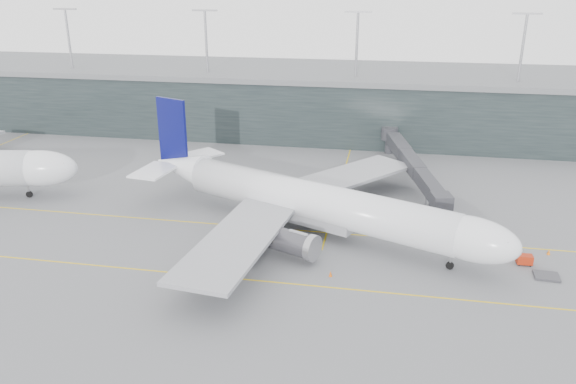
# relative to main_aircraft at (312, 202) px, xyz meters

# --- Properties ---
(ground) EXTENTS (320.00, 320.00, 0.00)m
(ground) POSITION_rel_main_aircraft_xyz_m (-2.75, 4.12, -4.86)
(ground) COLOR #56565A
(ground) RESTS_ON ground
(taxiline_a) EXTENTS (160.00, 0.25, 0.02)m
(taxiline_a) POSITION_rel_main_aircraft_xyz_m (-2.75, 0.12, -4.85)
(taxiline_a) COLOR gold
(taxiline_a) RESTS_ON ground
(taxiline_b) EXTENTS (160.00, 0.25, 0.02)m
(taxiline_b) POSITION_rel_main_aircraft_xyz_m (-2.75, -15.88, -4.85)
(taxiline_b) COLOR gold
(taxiline_b) RESTS_ON ground
(taxiline_lead_main) EXTENTS (0.25, 60.00, 0.02)m
(taxiline_lead_main) POSITION_rel_main_aircraft_xyz_m (2.25, 24.12, -4.85)
(taxiline_lead_main) COLOR gold
(taxiline_lead_main) RESTS_ON ground
(terminal) EXTENTS (240.00, 36.00, 29.00)m
(terminal) POSITION_rel_main_aircraft_xyz_m (-2.75, 62.12, 2.76)
(terminal) COLOR black
(terminal) RESTS_ON ground
(main_aircraft) EXTENTS (59.08, 54.51, 17.32)m
(main_aircraft) POSITION_rel_main_aircraft_xyz_m (0.00, 0.00, 0.00)
(main_aircraft) COLOR white
(main_aircraft) RESTS_ON ground
(jet_bridge) EXTENTS (10.66, 43.81, 5.81)m
(jet_bridge) POSITION_rel_main_aircraft_xyz_m (15.87, 25.55, -0.51)
(jet_bridge) COLOR #2E2F34
(jet_bridge) RESTS_ON ground
(gse_cart) EXTENTS (2.06, 1.35, 1.38)m
(gse_cart) POSITION_rel_main_aircraft_xyz_m (29.52, -5.12, -4.09)
(gse_cart) COLOR #A3220B
(gse_cart) RESTS_ON ground
(baggage_dolly) EXTENTS (3.23, 2.65, 0.31)m
(baggage_dolly) POSITION_rel_main_aircraft_xyz_m (31.69, -8.28, -4.68)
(baggage_dolly) COLOR #37363B
(baggage_dolly) RESTS_ON ground
(uld_a) EXTENTS (1.95, 1.60, 1.71)m
(uld_a) POSITION_rel_main_aircraft_xyz_m (-9.25, 15.05, -3.96)
(uld_a) COLOR #3F3E44
(uld_a) RESTS_ON ground
(uld_b) EXTENTS (2.29, 2.03, 1.76)m
(uld_b) POSITION_rel_main_aircraft_xyz_m (-4.60, 15.14, -3.93)
(uld_b) COLOR #3F3E44
(uld_b) RESTS_ON ground
(uld_c) EXTENTS (2.64, 2.43, 1.93)m
(uld_c) POSITION_rel_main_aircraft_xyz_m (-3.13, 14.86, -3.85)
(uld_c) COLOR #3F3E44
(uld_c) RESTS_ON ground
(cone_nose) EXTENTS (0.49, 0.49, 0.79)m
(cone_nose) POSITION_rel_main_aircraft_xyz_m (33.49, -1.45, -4.47)
(cone_nose) COLOR orange
(cone_nose) RESTS_ON ground
(cone_wing_stbd) EXTENTS (0.47, 0.47, 0.75)m
(cone_wing_stbd) POSITION_rel_main_aircraft_xyz_m (4.30, -13.08, -4.49)
(cone_wing_stbd) COLOR #D9550C
(cone_wing_stbd) RESTS_ON ground
(cone_wing_port) EXTENTS (0.42, 0.42, 0.67)m
(cone_wing_port) POSITION_rel_main_aircraft_xyz_m (8.26, 15.94, -4.52)
(cone_wing_port) COLOR #DD500C
(cone_wing_port) RESTS_ON ground
(cone_tail) EXTENTS (0.40, 0.40, 0.64)m
(cone_tail) POSITION_rel_main_aircraft_xyz_m (-9.50, -7.65, -4.54)
(cone_tail) COLOR red
(cone_tail) RESTS_ON ground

